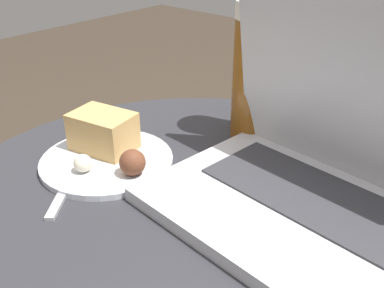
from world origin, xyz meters
The scene contains 4 objects.
laptop centered at (0.12, 0.08, 0.62)m, with size 0.38×0.28×0.26m.
beer_glass centered at (-0.06, 0.21, 0.68)m, with size 0.07×0.07×0.22m.
snack_plate centered at (-0.18, 0.00, 0.59)m, with size 0.19×0.19×0.07m.
fork centered at (-0.19, -0.06, 0.57)m, with size 0.14×0.17×0.00m.
Camera 1 is at (0.30, -0.36, 0.91)m, focal length 42.00 mm.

